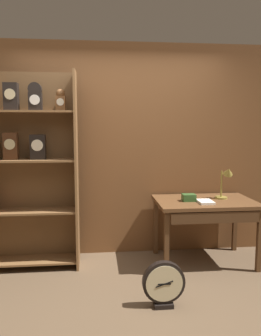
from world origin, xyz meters
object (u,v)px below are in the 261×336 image
desk_lamp (226,180)px  bookshelf (22,165)px  workbench (205,208)px  open_repair_manual (205,202)px  toolbox_small (189,198)px  round_clock_large (164,284)px

desk_lamp → bookshelf: bearing=179.2°
bookshelf → workbench: size_ratio=1.93×
desk_lamp → workbench: bearing=-166.3°
desk_lamp → open_repair_manual: bearing=-150.3°
bookshelf → open_repair_manual: (2.03, -0.20, -0.42)m
bookshelf → toolbox_small: bookshelf is taller
open_repair_manual → round_clock_large: (-0.63, -0.80, -0.54)m
workbench → desk_lamp: (0.26, 0.06, 0.32)m
workbench → desk_lamp: 0.41m
toolbox_small → round_clock_large: (-0.47, -0.91, -0.57)m
workbench → round_clock_large: size_ratio=2.69×
desk_lamp → round_clock_large: 1.55m
toolbox_small → open_repair_manual: (0.16, -0.11, -0.03)m
open_repair_manual → round_clock_large: open_repair_manual is taller
workbench → open_repair_manual: open_repair_manual is taller
toolbox_small → open_repair_manual: 0.19m
workbench → open_repair_manual: 0.15m
bookshelf → workbench: 2.13m
bookshelf → workbench: (2.07, -0.10, -0.52)m
workbench → round_clock_large: 1.21m
desk_lamp → toolbox_small: (-0.46, -0.06, -0.19)m
bookshelf → open_repair_manual: bearing=-5.8°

